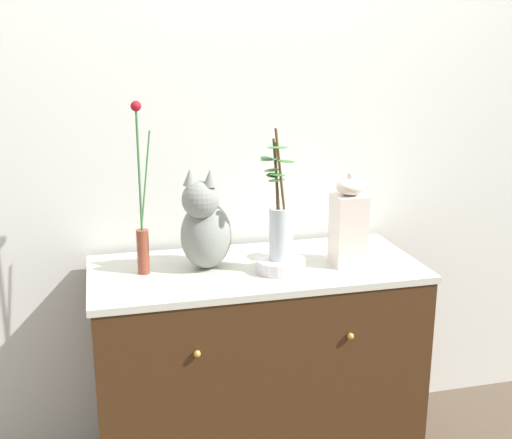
{
  "coord_description": "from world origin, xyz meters",
  "views": [
    {
      "loc": [
        -0.55,
        -2.19,
        1.65
      ],
      "look_at": [
        0.0,
        0.0,
        1.02
      ],
      "focal_mm": 45.01,
      "sensor_mm": 36.0,
      "label": 1
    }
  ],
  "objects_px": {
    "bowl_porcelain": "(281,265)",
    "jar_lidded_porcelain": "(349,223)",
    "vase_glass_clear": "(280,226)",
    "sideboard": "(256,368)",
    "cat_sitting": "(205,227)",
    "vase_slim_green": "(142,228)"
  },
  "relations": [
    {
      "from": "cat_sitting",
      "to": "vase_slim_green",
      "type": "distance_m",
      "value": 0.23
    },
    {
      "from": "cat_sitting",
      "to": "vase_glass_clear",
      "type": "bearing_deg",
      "value": -21.31
    },
    {
      "from": "sideboard",
      "to": "vase_slim_green",
      "type": "height_order",
      "value": "vase_slim_green"
    },
    {
      "from": "vase_slim_green",
      "to": "jar_lidded_porcelain",
      "type": "xyz_separation_m",
      "value": [
        0.75,
        -0.08,
        -0.01
      ]
    },
    {
      "from": "vase_slim_green",
      "to": "bowl_porcelain",
      "type": "bearing_deg",
      "value": -11.23
    },
    {
      "from": "vase_glass_clear",
      "to": "bowl_porcelain",
      "type": "bearing_deg",
      "value": 33.43
    },
    {
      "from": "cat_sitting",
      "to": "vase_glass_clear",
      "type": "distance_m",
      "value": 0.27
    },
    {
      "from": "vase_glass_clear",
      "to": "jar_lidded_porcelain",
      "type": "bearing_deg",
      "value": 3.09
    },
    {
      "from": "bowl_porcelain",
      "to": "jar_lidded_porcelain",
      "type": "bearing_deg",
      "value": 2.7
    },
    {
      "from": "bowl_porcelain",
      "to": "jar_lidded_porcelain",
      "type": "height_order",
      "value": "jar_lidded_porcelain"
    },
    {
      "from": "sideboard",
      "to": "vase_slim_green",
      "type": "bearing_deg",
      "value": 176.49
    },
    {
      "from": "sideboard",
      "to": "bowl_porcelain",
      "type": "xyz_separation_m",
      "value": [
        0.07,
        -0.07,
        0.44
      ]
    },
    {
      "from": "vase_slim_green",
      "to": "cat_sitting",
      "type": "bearing_deg",
      "value": 0.34
    },
    {
      "from": "bowl_porcelain",
      "to": "vase_glass_clear",
      "type": "bearing_deg",
      "value": -146.57
    },
    {
      "from": "cat_sitting",
      "to": "jar_lidded_porcelain",
      "type": "bearing_deg",
      "value": -9.26
    },
    {
      "from": "cat_sitting",
      "to": "vase_glass_clear",
      "type": "height_order",
      "value": "vase_glass_clear"
    },
    {
      "from": "bowl_porcelain",
      "to": "vase_glass_clear",
      "type": "height_order",
      "value": "vase_glass_clear"
    },
    {
      "from": "vase_slim_green",
      "to": "bowl_porcelain",
      "type": "height_order",
      "value": "vase_slim_green"
    },
    {
      "from": "bowl_porcelain",
      "to": "jar_lidded_porcelain",
      "type": "distance_m",
      "value": 0.3
    },
    {
      "from": "vase_slim_green",
      "to": "jar_lidded_porcelain",
      "type": "bearing_deg",
      "value": -6.39
    },
    {
      "from": "vase_glass_clear",
      "to": "sideboard",
      "type": "bearing_deg",
      "value": 134.32
    },
    {
      "from": "bowl_porcelain",
      "to": "vase_glass_clear",
      "type": "relative_size",
      "value": 0.38
    }
  ]
}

